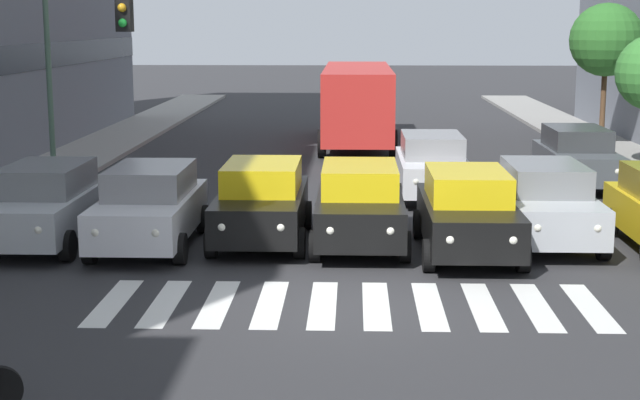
# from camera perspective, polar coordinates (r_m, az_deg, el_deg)

# --- Properties ---
(ground_plane) EXTENTS (180.00, 180.00, 0.00)m
(ground_plane) POSITION_cam_1_polar(r_m,az_deg,el_deg) (16.36, 1.77, -6.25)
(ground_plane) COLOR #2D2D30
(crosswalk_markings) EXTENTS (8.55, 2.80, 0.01)m
(crosswalk_markings) POSITION_cam_1_polar(r_m,az_deg,el_deg) (16.36, 1.77, -6.23)
(crosswalk_markings) COLOR silver
(crosswalk_markings) RESTS_ON ground_plane
(car_1) EXTENTS (2.02, 4.44, 1.72)m
(car_1) POSITION_cam_1_polar(r_m,az_deg,el_deg) (21.24, 13.25, -0.15)
(car_1) COLOR #B2B7BC
(car_1) RESTS_ON ground_plane
(car_2) EXTENTS (2.02, 4.44, 1.72)m
(car_2) POSITION_cam_1_polar(r_m,az_deg,el_deg) (19.91, 8.77, -0.69)
(car_2) COLOR black
(car_2) RESTS_ON ground_plane
(car_3) EXTENTS (2.02, 4.44, 1.72)m
(car_3) POSITION_cam_1_polar(r_m,az_deg,el_deg) (20.47, 2.38, -0.27)
(car_3) COLOR black
(car_3) RESTS_ON ground_plane
(car_4) EXTENTS (2.02, 4.44, 1.72)m
(car_4) POSITION_cam_1_polar(r_m,az_deg,el_deg) (20.80, -3.47, -0.10)
(car_4) COLOR black
(car_4) RESTS_ON ground_plane
(car_5) EXTENTS (2.02, 4.44, 1.72)m
(car_5) POSITION_cam_1_polar(r_m,az_deg,el_deg) (20.60, -10.09, -0.35)
(car_5) COLOR silver
(car_5) RESTS_ON ground_plane
(car_6) EXTENTS (2.02, 4.44, 1.72)m
(car_6) POSITION_cam_1_polar(r_m,az_deg,el_deg) (21.37, -16.03, -0.21)
(car_6) COLOR #B2B7BC
(car_6) RESTS_ON ground_plane
(car_row2_0) EXTENTS (2.02, 4.44, 1.72)m
(car_row2_0) POSITION_cam_1_polar(r_m,az_deg,el_deg) (26.21, 6.68, 2.07)
(car_row2_0) COLOR silver
(car_row2_0) RESTS_ON ground_plane
(car_row2_1) EXTENTS (2.02, 4.44, 1.72)m
(car_row2_1) POSITION_cam_1_polar(r_m,az_deg,el_deg) (28.70, 15.04, 2.51)
(car_row2_1) COLOR #474C51
(car_row2_1) RESTS_ON ground_plane
(bus_behind_traffic) EXTENTS (2.78, 10.50, 3.00)m
(bus_behind_traffic) POSITION_cam_1_polar(r_m,az_deg,el_deg) (37.25, 2.24, 6.15)
(bus_behind_traffic) COLOR red
(bus_behind_traffic) RESTS_ON ground_plane
(street_lamp_right) EXTENTS (2.43, 0.28, 7.44)m
(street_lamp_right) POSITION_cam_1_polar(r_m,az_deg,el_deg) (28.55, -15.27, 10.00)
(street_lamp_right) COLOR #4C6B56
(street_lamp_right) RESTS_ON sidewalk_right
(street_tree_3) EXTENTS (2.68, 2.68, 5.26)m
(street_tree_3) POSITION_cam_1_polar(r_m,az_deg,el_deg) (37.08, 16.67, 9.10)
(street_tree_3) COLOR #513823
(street_tree_3) RESTS_ON sidewalk_left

